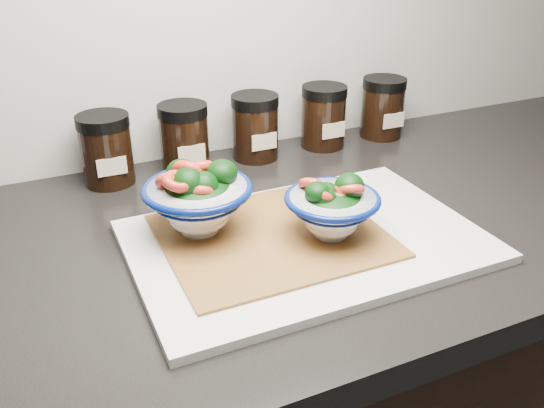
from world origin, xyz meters
name	(u,v)px	position (x,y,z in m)	size (l,w,h in m)	color
countertop	(361,218)	(0.00, 1.45, 0.88)	(3.50, 0.60, 0.04)	black
cutting_board	(306,241)	(-0.13, 1.39, 0.91)	(0.45, 0.30, 0.01)	beige
bamboo_mat	(272,235)	(-0.17, 1.41, 0.91)	(0.28, 0.24, 0.00)	#A56831
bowl_left	(198,198)	(-0.25, 1.46, 0.96)	(0.14, 0.14, 0.11)	white
bowl_right	(332,207)	(-0.10, 1.37, 0.96)	(0.12, 0.12, 0.08)	white
spice_jar_a	(106,150)	(-0.32, 1.69, 0.96)	(0.08, 0.08, 0.11)	black
spice_jar_b	(184,138)	(-0.20, 1.69, 0.96)	(0.08, 0.08, 0.11)	black
spice_jar_c	(255,127)	(-0.07, 1.69, 0.96)	(0.08, 0.08, 0.11)	black
spice_jar_d	(323,116)	(0.07, 1.69, 0.96)	(0.08, 0.08, 0.11)	black
spice_jar_e	(383,107)	(0.19, 1.69, 0.96)	(0.08, 0.08, 0.11)	black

